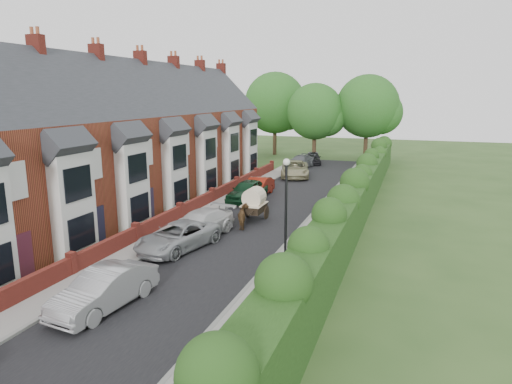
# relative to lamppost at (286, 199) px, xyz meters

# --- Properties ---
(ground) EXTENTS (140.00, 140.00, 0.00)m
(ground) POSITION_rel_lamppost_xyz_m (-3.40, -4.00, -3.30)
(ground) COLOR #2D4C1E
(ground) RESTS_ON ground
(road) EXTENTS (6.00, 58.00, 0.02)m
(road) POSITION_rel_lamppost_xyz_m (-3.90, 7.00, -3.29)
(road) COLOR black
(road) RESTS_ON ground
(pavement_hedge_side) EXTENTS (2.20, 58.00, 0.12)m
(pavement_hedge_side) POSITION_rel_lamppost_xyz_m (0.20, 7.00, -3.24)
(pavement_hedge_side) COLOR gray
(pavement_hedge_side) RESTS_ON ground
(pavement_house_side) EXTENTS (1.70, 58.00, 0.12)m
(pavement_house_side) POSITION_rel_lamppost_xyz_m (-7.75, 7.00, -3.24)
(pavement_house_side) COLOR gray
(pavement_house_side) RESTS_ON ground
(kerb_hedge_side) EXTENTS (0.18, 58.00, 0.13)m
(kerb_hedge_side) POSITION_rel_lamppost_xyz_m (-0.85, 7.00, -3.23)
(kerb_hedge_side) COLOR gray
(kerb_hedge_side) RESTS_ON ground
(kerb_house_side) EXTENTS (0.18, 58.00, 0.13)m
(kerb_house_side) POSITION_rel_lamppost_xyz_m (-6.95, 7.00, -3.23)
(kerb_house_side) COLOR gray
(kerb_house_side) RESTS_ON ground
(hedge) EXTENTS (2.10, 58.00, 2.85)m
(hedge) POSITION_rel_lamppost_xyz_m (2.00, 7.00, -1.70)
(hedge) COLOR #183611
(hedge) RESTS_ON ground
(terrace_row) EXTENTS (9.05, 40.50, 11.50)m
(terrace_row) POSITION_rel_lamppost_xyz_m (-14.27, 5.98, 1.18)
(terrace_row) COLOR brown
(terrace_row) RESTS_ON ground
(garden_wall_row) EXTENTS (0.35, 40.35, 1.10)m
(garden_wall_row) POSITION_rel_lamppost_xyz_m (-8.75, 6.00, -2.84)
(garden_wall_row) COLOR maroon
(garden_wall_row) RESTS_ON ground
(lamppost) EXTENTS (0.32, 0.32, 5.16)m
(lamppost) POSITION_rel_lamppost_xyz_m (0.00, 0.00, 0.00)
(lamppost) COLOR black
(lamppost) RESTS_ON ground
(tree_far_left) EXTENTS (7.14, 6.80, 9.29)m
(tree_far_left) POSITION_rel_lamppost_xyz_m (-6.05, 36.08, 2.41)
(tree_far_left) COLOR #332316
(tree_far_left) RESTS_ON ground
(tree_far_right) EXTENTS (7.98, 7.60, 10.31)m
(tree_far_right) POSITION_rel_lamppost_xyz_m (-0.01, 38.08, 3.02)
(tree_far_right) COLOR #332316
(tree_far_right) RESTS_ON ground
(tree_far_back) EXTENTS (8.40, 8.00, 10.82)m
(tree_far_back) POSITION_rel_lamppost_xyz_m (-11.99, 39.08, 3.32)
(tree_far_back) COLOR #332316
(tree_far_back) RESTS_ON ground
(car_silver_a) EXTENTS (2.12, 4.76, 1.52)m
(car_silver_a) POSITION_rel_lamppost_xyz_m (-5.35, -6.14, -2.54)
(car_silver_a) COLOR #99989D
(car_silver_a) RESTS_ON ground
(car_silver_b) EXTENTS (3.39, 5.43, 1.40)m
(car_silver_b) POSITION_rel_lamppost_xyz_m (-5.99, 0.72, -2.60)
(car_silver_b) COLOR #94979A
(car_silver_b) RESTS_ON ground
(car_white) EXTENTS (3.04, 5.40, 1.48)m
(car_white) POSITION_rel_lamppost_xyz_m (-5.89, 3.00, -2.56)
(car_white) COLOR silver
(car_white) RESTS_ON ground
(car_green) EXTENTS (2.21, 4.83, 1.61)m
(car_green) POSITION_rel_lamppost_xyz_m (-6.40, 12.20, -2.49)
(car_green) COLOR black
(car_green) RESTS_ON ground
(car_red) EXTENTS (1.53, 4.38, 1.44)m
(car_red) POSITION_rel_lamppost_xyz_m (-6.25, 14.20, -2.58)
(car_red) COLOR maroon
(car_red) RESTS_ON ground
(car_beige) EXTENTS (3.92, 6.13, 1.58)m
(car_beige) POSITION_rel_lamppost_xyz_m (-5.57, 23.40, -2.51)
(car_beige) COLOR tan
(car_beige) RESTS_ON ground
(car_grey) EXTENTS (2.74, 5.00, 1.37)m
(car_grey) POSITION_rel_lamppost_xyz_m (-6.40, 29.00, -2.61)
(car_grey) COLOR #575A5F
(car_grey) RESTS_ON ground
(car_black) EXTENTS (2.69, 4.47, 1.42)m
(car_black) POSITION_rel_lamppost_xyz_m (-5.71, 32.41, -2.59)
(car_black) COLOR black
(car_black) RESTS_ON ground
(horse) EXTENTS (1.38, 1.85, 1.42)m
(horse) POSITION_rel_lamppost_xyz_m (-4.10, 5.45, -2.59)
(horse) COLOR #54391E
(horse) RESTS_ON ground
(horse_cart) EXTENTS (1.36, 3.01, 2.17)m
(horse_cart) POSITION_rel_lamppost_xyz_m (-4.10, 7.27, -2.06)
(horse_cart) COLOR black
(horse_cart) RESTS_ON ground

